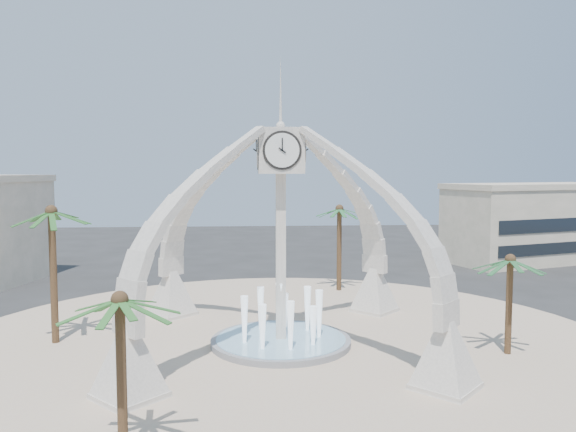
{
  "coord_description": "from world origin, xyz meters",
  "views": [
    {
      "loc": [
        -1.97,
        -31.32,
        9.95
      ],
      "look_at": [
        0.56,
        2.0,
        7.26
      ],
      "focal_mm": 35.0,
      "sensor_mm": 36.0,
      "label": 1
    }
  ],
  "objects": [
    {
      "name": "ground",
      "position": [
        0.0,
        0.0,
        0.0
      ],
      "size": [
        140.0,
        140.0,
        0.0
      ],
      "primitive_type": "plane",
      "color": "#282828",
      "rests_on": "ground"
    },
    {
      "name": "plaza",
      "position": [
        0.0,
        0.0,
        0.03
      ],
      "size": [
        40.0,
        40.0,
        0.06
      ],
      "primitive_type": "cylinder",
      "color": "#C0AC8F",
      "rests_on": "ground"
    },
    {
      "name": "clock_tower",
      "position": [
        -0.0,
        -0.0,
        6.49
      ],
      "size": [
        17.94,
        17.94,
        16.3
      ],
      "color": "silver",
      "rests_on": "ground"
    },
    {
      "name": "fountain",
      "position": [
        0.0,
        0.0,
        0.29
      ],
      "size": [
        8.0,
        8.0,
        3.62
      ],
      "color": "gray",
      "rests_on": "ground"
    },
    {
      "name": "building_ne",
      "position": [
        30.0,
        28.0,
        4.31
      ],
      "size": [
        21.87,
        14.17,
        8.6
      ],
      "rotation": [
        0.0,
        0.0,
        0.31
      ],
      "color": "beige",
      "rests_on": "ground"
    },
    {
      "name": "palm_east",
      "position": [
        12.18,
        -2.55,
        5.14
      ],
      "size": [
        4.75,
        4.75,
        5.91
      ],
      "rotation": [
        0.0,
        0.0,
        -0.36
      ],
      "color": "brown",
      "rests_on": "ground"
    },
    {
      "name": "palm_west",
      "position": [
        -12.98,
        1.34,
        7.53
      ],
      "size": [
        5.61,
        5.61,
        8.49
      ],
      "rotation": [
        0.0,
        0.0,
        -0.36
      ],
      "color": "brown",
      "rests_on": "ground"
    },
    {
      "name": "palm_north",
      "position": [
        5.75,
        14.29,
        6.74
      ],
      "size": [
        4.84,
        4.84,
        7.66
      ],
      "rotation": [
        0.0,
        0.0,
        -0.14
      ],
      "color": "brown",
      "rests_on": "ground"
    },
    {
      "name": "palm_south",
      "position": [
        -6.22,
        -12.36,
        5.54
      ],
      "size": [
        4.51,
        4.51,
        6.33
      ],
      "rotation": [
        0.0,
        0.0,
        0.23
      ],
      "color": "brown",
      "rests_on": "ground"
    }
  ]
}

